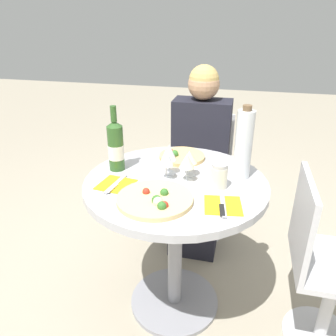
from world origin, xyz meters
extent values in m
plane|color=#9E937F|center=(0.00, 0.00, 0.00)|extent=(12.00, 12.00, 0.00)
cylinder|color=gray|center=(0.00, 0.00, 0.01)|extent=(0.49, 0.49, 0.02)
cylinder|color=gray|center=(0.00, 0.00, 0.38)|extent=(0.07, 0.07, 0.72)
cylinder|color=#B7B7BC|center=(0.00, 0.00, 0.76)|extent=(0.86, 0.86, 0.04)
cylinder|color=silver|center=(0.02, 0.69, 0.01)|extent=(0.36, 0.36, 0.01)
cylinder|color=silver|center=(0.02, 0.69, 0.22)|extent=(0.06, 0.06, 0.45)
cube|color=silver|center=(0.02, 0.69, 0.46)|extent=(0.40, 0.40, 0.03)
cube|color=silver|center=(0.02, 0.88, 0.67)|extent=(0.40, 0.02, 0.39)
cube|color=black|center=(0.02, 0.53, 0.24)|extent=(0.31, 0.31, 0.48)
cube|color=black|center=(0.02, 0.69, 0.74)|extent=(0.37, 0.19, 0.52)
sphere|color=tan|center=(0.02, 0.69, 1.10)|extent=(0.19, 0.19, 0.19)
sphere|color=tan|center=(0.02, 0.69, 1.12)|extent=(0.18, 0.18, 0.18)
cylinder|color=silver|center=(0.76, -0.05, 0.01)|extent=(0.36, 0.36, 0.01)
cylinder|color=silver|center=(0.76, -0.05, 0.22)|extent=(0.06, 0.06, 0.45)
cube|color=silver|center=(0.57, -0.05, 0.67)|extent=(0.02, 0.40, 0.39)
cylinder|color=#E5C17F|center=(-0.04, -0.21, 0.79)|extent=(0.32, 0.32, 0.02)
sphere|color=#B22D1E|center=(-0.09, -0.18, 0.80)|extent=(0.03, 0.03, 0.03)
sphere|color=beige|center=(-0.02, -0.26, 0.81)|extent=(0.04, 0.04, 0.04)
sphere|color=#336B28|center=(0.01, -0.28, 0.81)|extent=(0.04, 0.04, 0.04)
sphere|color=#336B28|center=(-0.01, -0.18, 0.81)|extent=(0.04, 0.04, 0.04)
sphere|color=#336B28|center=(-0.02, -0.25, 0.81)|extent=(0.04, 0.04, 0.04)
sphere|color=#B22D1E|center=(0.01, -0.27, 0.80)|extent=(0.03, 0.03, 0.03)
cylinder|color=#DBB26B|center=(-0.02, 0.26, 0.79)|extent=(0.25, 0.25, 0.02)
sphere|color=#B22D1E|center=(-0.09, 0.28, 0.80)|extent=(0.02, 0.02, 0.02)
sphere|color=#336B28|center=(-0.07, 0.21, 0.81)|extent=(0.03, 0.03, 0.03)
sphere|color=#B22D1E|center=(-0.06, 0.21, 0.80)|extent=(0.03, 0.03, 0.03)
sphere|color=#336B28|center=(-0.06, 0.24, 0.81)|extent=(0.04, 0.04, 0.04)
cylinder|color=#2D5623|center=(-0.31, 0.05, 0.89)|extent=(0.08, 0.08, 0.22)
cone|color=#2D5623|center=(-0.31, 0.05, 1.01)|extent=(0.08, 0.08, 0.03)
cylinder|color=#2D5623|center=(-0.31, 0.05, 1.06)|extent=(0.03, 0.03, 0.08)
cylinder|color=silver|center=(-0.31, 0.05, 0.87)|extent=(0.08, 0.08, 0.07)
cylinder|color=silver|center=(0.29, 0.11, 0.94)|extent=(0.08, 0.08, 0.32)
cylinder|color=brown|center=(0.29, 0.11, 1.11)|extent=(0.04, 0.04, 0.02)
cylinder|color=silver|center=(0.20, -0.02, 0.83)|extent=(0.07, 0.07, 0.10)
cylinder|color=#B2B2B7|center=(0.20, -0.02, 0.89)|extent=(0.07, 0.07, 0.02)
cylinder|color=silver|center=(-0.05, 0.07, 0.78)|extent=(0.06, 0.06, 0.00)
cylinder|color=silver|center=(-0.05, 0.07, 0.82)|extent=(0.01, 0.01, 0.07)
cone|color=silver|center=(-0.05, 0.07, 0.89)|extent=(0.07, 0.07, 0.08)
cylinder|color=silver|center=(0.05, 0.00, 0.78)|extent=(0.06, 0.06, 0.00)
cylinder|color=silver|center=(0.05, 0.00, 0.81)|extent=(0.01, 0.01, 0.07)
cone|color=beige|center=(0.05, 0.00, 0.88)|extent=(0.07, 0.07, 0.07)
cylinder|color=silver|center=(-0.05, 0.00, 0.78)|extent=(0.06, 0.06, 0.00)
cylinder|color=silver|center=(-0.05, 0.00, 0.82)|extent=(0.01, 0.01, 0.07)
cone|color=silver|center=(-0.05, 0.00, 0.89)|extent=(0.07, 0.07, 0.08)
cylinder|color=silver|center=(0.05, 0.07, 0.78)|extent=(0.06, 0.06, 0.00)
cylinder|color=silver|center=(0.05, 0.07, 0.81)|extent=(0.01, 0.01, 0.06)
cone|color=beige|center=(0.05, 0.07, 0.87)|extent=(0.08, 0.08, 0.06)
cube|color=gold|center=(-0.25, -0.11, 0.78)|extent=(0.17, 0.17, 0.00)
cube|color=silver|center=(-0.25, -0.11, 0.78)|extent=(0.04, 0.19, 0.00)
cube|color=silver|center=(-0.25, -0.16, 0.79)|extent=(0.03, 0.09, 0.00)
cube|color=gold|center=(0.23, -0.18, 0.78)|extent=(0.17, 0.17, 0.00)
cube|color=silver|center=(0.23, -0.18, 0.78)|extent=(0.05, 0.19, 0.00)
cube|color=black|center=(0.23, -0.23, 0.79)|extent=(0.03, 0.09, 0.00)
camera|label=1|loc=(0.28, -1.33, 1.48)|focal=35.00mm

